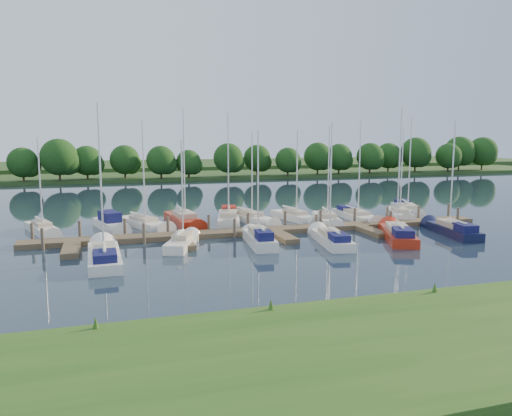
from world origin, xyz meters
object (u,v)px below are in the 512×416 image
object	(u,v)px
sailboat_n_0	(42,230)
sailboat_s_2	(259,240)
sailboat_n_5	(251,219)
dock	(274,232)
motorboat	(111,225)

from	to	relation	value
sailboat_n_0	sailboat_s_2	distance (m)	19.21
sailboat_n_5	dock	bearing A→B (deg)	70.97
dock	motorboat	size ratio (longest dim) A/B	6.58
dock	sailboat_s_2	world-z (taller)	sailboat_s_2
sailboat_n_0	motorboat	bearing A→B (deg)	161.01
dock	motorboat	world-z (taller)	motorboat
motorboat	sailboat_s_2	xyz separation A→B (m)	(10.67, -10.16, -0.03)
motorboat	sailboat_s_2	size ratio (longest dim) A/B	0.66
sailboat_s_2	sailboat_n_0	bearing A→B (deg)	154.54
dock	sailboat_n_0	world-z (taller)	sailboat_n_0
sailboat_n_0	sailboat_n_5	xyz separation A→B (m)	(18.57, -0.27, 0.01)
dock	sailboat_n_5	distance (m)	6.29
motorboat	sailboat_n_5	bearing A→B (deg)	162.77
sailboat_n_5	sailboat_s_2	size ratio (longest dim) A/B	0.99
sailboat_n_0	sailboat_s_2	bearing A→B (deg)	128.80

